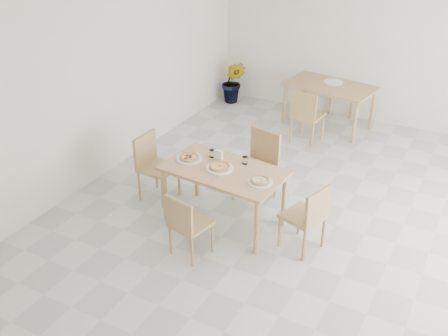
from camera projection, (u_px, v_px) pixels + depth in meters
The scene contains 21 objects.
main_table at pixel (224, 175), 6.25m from camera, with size 1.49×0.92×0.75m.
chair_south at pixel (186, 222), 5.75m from camera, with size 0.46×0.46×0.79m.
chair_north at pixel (259, 160), 6.85m from camera, with size 0.55×0.55×0.93m.
chair_west at pixel (153, 162), 6.87m from camera, with size 0.45×0.45×0.89m.
chair_east at pixel (309, 214), 5.83m from camera, with size 0.52×0.52×0.84m.
plate_margherita at pixel (220, 168), 6.21m from camera, with size 0.33×0.33×0.02m, color white.
plate_mushroom at pixel (260, 182), 5.92m from camera, with size 0.29×0.29×0.02m, color white.
plate_pepperoni at pixel (189, 159), 6.42m from camera, with size 0.33×0.33×0.02m, color white.
pizza_margherita at pixel (220, 167), 6.20m from camera, with size 0.27×0.27×0.03m.
pizza_mushroom at pixel (260, 180), 5.91m from camera, with size 0.23×0.23×0.03m.
pizza_pepperoni at pixel (189, 157), 6.41m from camera, with size 0.32×0.32×0.03m.
tumbler_a at pixel (245, 160), 6.31m from camera, with size 0.07×0.07×0.09m, color white.
tumbler_b at pixel (212, 154), 6.46m from camera, with size 0.07×0.07×0.09m, color white.
napkin_holder at pixel (218, 155), 6.39m from camera, with size 0.11×0.06×0.13m.
fork_a at pixel (212, 180), 5.98m from camera, with size 0.01×0.17×0.01m, color silver.
fork_b at pixel (215, 180), 5.98m from camera, with size 0.01×0.18×0.01m, color silver.
second_table at pixel (330, 90), 8.83m from camera, with size 1.57×1.04×0.75m.
chair_back_s at pixel (306, 113), 8.30m from camera, with size 0.49×0.49×0.90m.
chair_back_n at pixel (349, 83), 9.48m from camera, with size 0.50×0.50×0.93m.
plate_empty at pixel (333, 82), 8.87m from camera, with size 0.33×0.33×0.02m, color white.
potted_plant at pixel (234, 82), 9.93m from camera, with size 0.45×0.36×0.82m, color #1D6220.
Camera 1 is at (1.72, -5.35, 3.74)m, focal length 42.00 mm.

